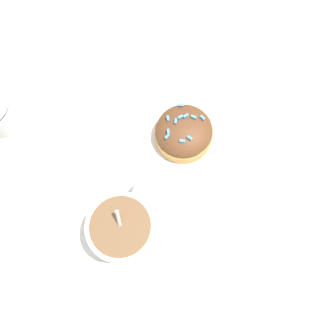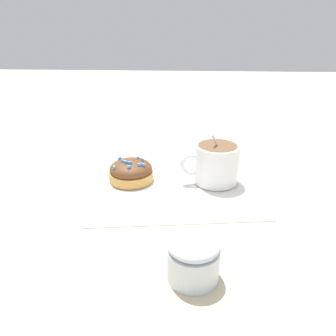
# 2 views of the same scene
# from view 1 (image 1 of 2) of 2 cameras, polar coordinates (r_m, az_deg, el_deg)

# --- Properties ---
(ground_plane) EXTENTS (3.00, 3.00, 0.00)m
(ground_plane) POSITION_cam_1_polar(r_m,az_deg,el_deg) (0.46, -2.77, -2.19)
(ground_plane) COLOR #C6B793
(paper_napkin) EXTENTS (0.32, 0.30, 0.00)m
(paper_napkin) POSITION_cam_1_polar(r_m,az_deg,el_deg) (0.45, -2.78, -2.15)
(paper_napkin) COLOR white
(paper_napkin) RESTS_ON ground_plane
(coffee_cup) EXTENTS (0.11, 0.08, 0.09)m
(coffee_cup) POSITION_cam_1_polar(r_m,az_deg,el_deg) (0.41, -7.63, -10.34)
(coffee_cup) COLOR white
(coffee_cup) RESTS_ON paper_napkin
(frosted_pastry) EXTENTS (0.08, 0.08, 0.04)m
(frosted_pastry) POSITION_cam_1_polar(r_m,az_deg,el_deg) (0.46, 2.83, 6.28)
(frosted_pastry) COLOR #D19347
(frosted_pastry) RESTS_ON paper_napkin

